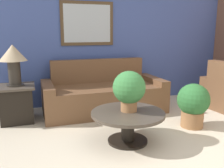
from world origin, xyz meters
TOP-DOWN VIEW (x-y plane):
  - ground_plane at (0.00, 0.00)m, footprint 20.00×20.00m
  - wall_back at (-0.02, 2.81)m, footprint 6.74×0.09m
  - couch_main at (-0.51, 2.21)m, footprint 2.16×0.97m
  - coffee_table at (-0.58, 0.82)m, footprint 0.97×0.97m
  - side_table at (-2.00, 2.12)m, footprint 0.58×0.58m
  - table_lamp at (-2.00, 2.12)m, footprint 0.43×0.43m
  - potted_plant_on_table at (-0.55, 0.86)m, footprint 0.43×0.43m
  - potted_plant_floor at (0.57, 1.01)m, footprint 0.49×0.49m

SIDE VIEW (x-z plane):
  - ground_plane at x=0.00m, z-range 0.00..0.00m
  - couch_main at x=-0.51m, z-range -0.16..0.76m
  - coffee_table at x=-0.58m, z-range 0.09..0.51m
  - side_table at x=-2.00m, z-range 0.01..0.60m
  - potted_plant_floor at x=0.57m, z-range 0.03..0.71m
  - potted_plant_on_table at x=-0.55m, z-range 0.45..0.98m
  - table_lamp at x=-2.00m, z-range 0.71..1.37m
  - wall_back at x=-0.02m, z-range 0.01..2.61m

